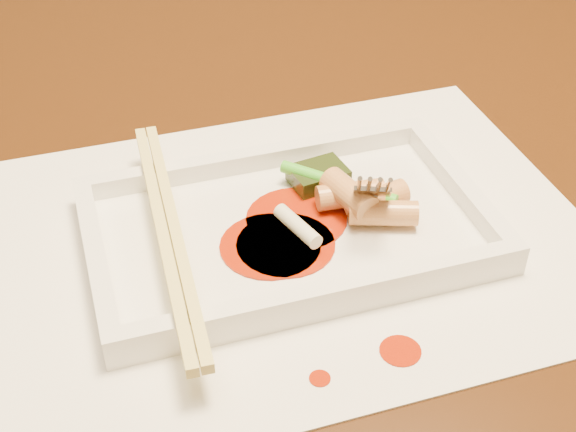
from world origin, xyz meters
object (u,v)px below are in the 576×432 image
object	(u,v)px
placemat	(288,238)
plate_base	(288,233)
chopstick_a	(162,231)
table	(316,240)
fork	(384,100)

from	to	relation	value
placemat	plate_base	xyz separation A→B (m)	(0.00, -0.00, 0.00)
placemat	chopstick_a	world-z (taller)	chopstick_a
table	placemat	distance (m)	0.16
table	fork	distance (m)	0.20
placemat	plate_base	distance (m)	0.00
table	fork	xyz separation A→B (m)	(0.01, -0.09, 0.18)
plate_base	fork	world-z (taller)	fork
chopstick_a	fork	distance (m)	0.16
chopstick_a	fork	world-z (taller)	fork
table	placemat	size ratio (longest dim) A/B	3.50
table	placemat	bearing A→B (deg)	-118.97
plate_base	fork	size ratio (longest dim) A/B	1.86
table	placemat	xyz separation A→B (m)	(-0.06, -0.11, 0.10)
table	chopstick_a	xyz separation A→B (m)	(-0.14, -0.11, 0.13)
fork	placemat	bearing A→B (deg)	-165.58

